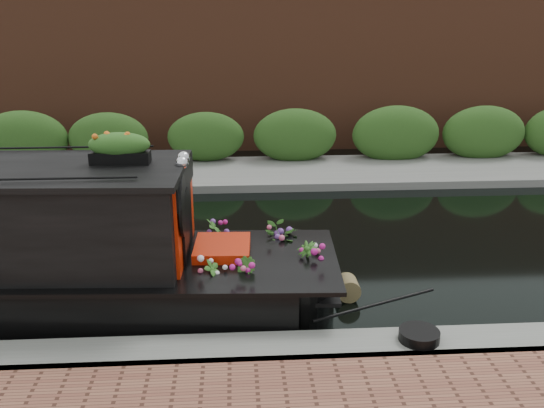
{
  "coord_description": "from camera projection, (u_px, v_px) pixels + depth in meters",
  "views": [
    {
      "loc": [
        0.66,
        -9.15,
        3.94
      ],
      "look_at": [
        1.2,
        -0.6,
        0.99
      ],
      "focal_mm": 40.0,
      "sensor_mm": 36.0,
      "label": 1
    }
  ],
  "objects": [
    {
      "name": "ground",
      "position": [
        196.0,
        251.0,
        9.88
      ],
      "size": [
        80.0,
        80.0,
        0.0
      ],
      "primitive_type": "plane",
      "color": "black",
      "rests_on": "ground"
    },
    {
      "name": "near_bank_coping",
      "position": [
        180.0,
        368.0,
        6.77
      ],
      "size": [
        40.0,
        0.6,
        0.5
      ],
      "primitive_type": "cube",
      "color": "slate",
      "rests_on": "ground"
    },
    {
      "name": "far_bank_path",
      "position": [
        206.0,
        178.0,
        13.84
      ],
      "size": [
        40.0,
        2.4,
        0.34
      ],
      "primitive_type": "cube",
      "color": "slate",
      "rests_on": "ground"
    },
    {
      "name": "far_hedge",
      "position": [
        208.0,
        167.0,
        14.69
      ],
      "size": [
        40.0,
        1.1,
        2.8
      ],
      "primitive_type": "cube",
      "color": "#274C19",
      "rests_on": "ground"
    },
    {
      "name": "far_brick_wall",
      "position": [
        211.0,
        147.0,
        16.67
      ],
      "size": [
        40.0,
        1.0,
        8.0
      ],
      "primitive_type": "cube",
      "color": "brown",
      "rests_on": "ground"
    },
    {
      "name": "rope_fender",
      "position": [
        348.0,
        288.0,
        8.28
      ],
      "size": [
        0.31,
        0.32,
        0.31
      ],
      "primitive_type": "cylinder",
      "rotation": [
        1.57,
        0.0,
        0.0
      ],
      "color": "olive",
      "rests_on": "ground"
    },
    {
      "name": "coiled_mooring_rope",
      "position": [
        419.0,
        335.0,
        6.83
      ],
      "size": [
        0.46,
        0.46,
        0.12
      ],
      "primitive_type": "cylinder",
      "color": "black",
      "rests_on": "near_bank_coping"
    }
  ]
}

